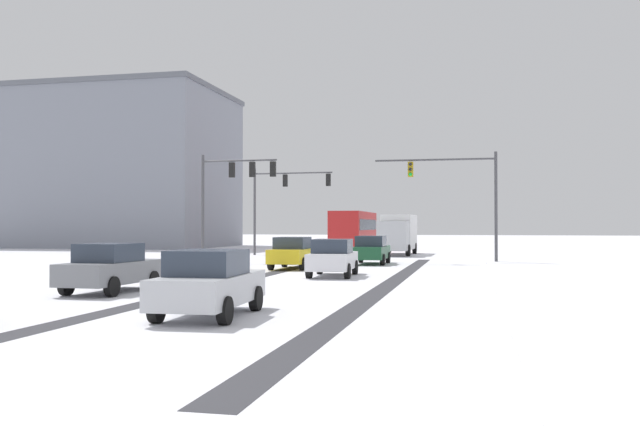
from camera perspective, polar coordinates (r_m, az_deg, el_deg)
wheel_track_left_lane at (r=26.04m, az=6.00°, el=-5.87°), size 0.75×36.58×0.01m
wheel_track_right_lane at (r=27.40m, az=-6.60°, el=-5.63°), size 0.79×36.58×0.01m
sidewalk_kerb_right at (r=24.35m, az=19.23°, el=-6.02°), size 4.00×36.58×0.12m
traffic_signal_near_right at (r=40.42m, az=11.77°, el=2.24°), size 7.12×0.43×6.50m
traffic_signal_near_left at (r=40.95m, az=-7.44°, el=2.54°), size 4.81×0.46×6.50m
traffic_signal_far_left at (r=50.37m, az=-3.28°, el=1.76°), size 6.09×0.48×6.50m
car_dark_green_lead at (r=38.77m, az=4.34°, el=-3.07°), size 1.85×4.11×1.62m
car_yellow_cab_second at (r=34.63m, az=-2.30°, el=-3.32°), size 1.85×4.11×1.62m
car_white_third at (r=29.37m, az=1.08°, el=-3.74°), size 1.98×4.18×1.62m
car_grey_fourth at (r=23.34m, az=-17.24°, el=-4.39°), size 1.93×4.15×1.62m
car_silver_fifth at (r=16.64m, az=-9.34°, el=-5.80°), size 1.98×4.17×1.62m
bus_oncoming at (r=58.71m, az=2.90°, el=-1.23°), size 2.77×11.03×3.38m
box_truck_delivery at (r=51.30m, az=6.60°, el=-1.66°), size 2.39×7.43×3.02m
office_building_far_left_block at (r=74.86m, az=-17.70°, el=3.54°), size 25.48×15.95×16.17m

